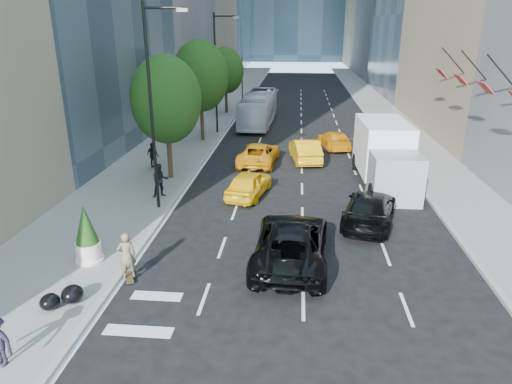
# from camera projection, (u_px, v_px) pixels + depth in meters

# --- Properties ---
(ground) EXTENTS (160.00, 160.00, 0.00)m
(ground) POSITION_uv_depth(u_px,v_px,m) (279.00, 250.00, 19.65)
(ground) COLOR black
(ground) RESTS_ON ground
(sidewalk_left) EXTENTS (6.00, 120.00, 0.15)m
(sidewalk_left) POSITION_uv_depth(u_px,v_px,m) (207.00, 116.00, 48.46)
(sidewalk_left) COLOR slate
(sidewalk_left) RESTS_ON ground
(sidewalk_right) EXTENTS (4.00, 120.00, 0.15)m
(sidewalk_right) POSITION_uv_depth(u_px,v_px,m) (389.00, 119.00, 46.84)
(sidewalk_right) COLOR slate
(sidewalk_right) RESTS_ON ground
(lamp_near) EXTENTS (2.13, 0.22, 10.00)m
(lamp_near) POSITION_uv_depth(u_px,v_px,m) (154.00, 98.00, 21.94)
(lamp_near) COLOR black
(lamp_near) RESTS_ON sidewalk_left
(lamp_far) EXTENTS (2.13, 0.22, 10.00)m
(lamp_far) POSITION_uv_depth(u_px,v_px,m) (217.00, 67.00, 38.79)
(lamp_far) COLOR black
(lamp_far) RESTS_ON sidewalk_left
(tree_near) EXTENTS (4.20, 4.20, 7.46)m
(tree_near) POSITION_uv_depth(u_px,v_px,m) (166.00, 100.00, 26.98)
(tree_near) COLOR #311D13
(tree_near) RESTS_ON sidewalk_left
(tree_mid) EXTENTS (4.50, 4.50, 7.99)m
(tree_mid) POSITION_uv_depth(u_px,v_px,m) (200.00, 76.00, 36.22)
(tree_mid) COLOR #311D13
(tree_mid) RESTS_ON sidewalk_left
(tree_far) EXTENTS (3.90, 3.90, 6.92)m
(tree_far) POSITION_uv_depth(u_px,v_px,m) (226.00, 71.00, 48.63)
(tree_far) COLOR #311D13
(tree_far) RESTS_ON sidewalk_left
(traffic_signal) EXTENTS (2.48, 0.53, 5.20)m
(traffic_signal) POSITION_uv_depth(u_px,v_px,m) (242.00, 68.00, 56.18)
(traffic_signal) COLOR black
(traffic_signal) RESTS_ON sidewalk_left
(facade_flags) EXTENTS (1.85, 13.30, 2.05)m
(facade_flags) POSITION_uv_depth(u_px,v_px,m) (475.00, 80.00, 25.98)
(facade_flags) COLOR black
(facade_flags) RESTS_ON ground
(skateboarder) EXTENTS (0.79, 0.67, 1.83)m
(skateboarder) POSITION_uv_depth(u_px,v_px,m) (127.00, 258.00, 17.00)
(skateboarder) COLOR #766949
(skateboarder) RESTS_ON ground
(black_sedan_lincoln) EXTENTS (3.16, 6.33, 1.72)m
(black_sedan_lincoln) POSITION_uv_depth(u_px,v_px,m) (291.00, 242.00, 18.37)
(black_sedan_lincoln) COLOR black
(black_sedan_lincoln) RESTS_ON ground
(black_sedan_mercedes) EXTENTS (3.48, 5.83, 1.58)m
(black_sedan_mercedes) POSITION_uv_depth(u_px,v_px,m) (369.00, 208.00, 22.01)
(black_sedan_mercedes) COLOR black
(black_sedan_mercedes) RESTS_ON ground
(taxi_a) EXTENTS (2.61, 4.60, 1.48)m
(taxi_a) POSITION_uv_depth(u_px,v_px,m) (249.00, 183.00, 25.65)
(taxi_a) COLOR yellow
(taxi_a) RESTS_ON ground
(taxi_b) EXTENTS (2.45, 5.09, 1.61)m
(taxi_b) POSITION_uv_depth(u_px,v_px,m) (305.00, 150.00, 32.37)
(taxi_b) COLOR #DBA00B
(taxi_b) RESTS_ON ground
(taxi_c) EXTENTS (2.84, 5.43, 1.46)m
(taxi_c) POSITION_uv_depth(u_px,v_px,m) (259.00, 153.00, 31.73)
(taxi_c) COLOR orange
(taxi_c) RESTS_ON ground
(taxi_d) EXTENTS (2.72, 4.83, 1.32)m
(taxi_d) POSITION_uv_depth(u_px,v_px,m) (335.00, 140.00, 35.88)
(taxi_d) COLOR orange
(taxi_d) RESTS_ON ground
(city_bus) EXTENTS (3.00, 11.28, 3.12)m
(city_bus) POSITION_uv_depth(u_px,v_px,m) (259.00, 108.00, 44.35)
(city_bus) COLOR silver
(city_bus) RESTS_ON ground
(box_truck) EXTENTS (3.02, 7.75, 3.66)m
(box_truck) POSITION_uv_depth(u_px,v_px,m) (385.00, 155.00, 27.17)
(box_truck) COLOR white
(box_truck) RESTS_ON ground
(pedestrian_a) EXTENTS (1.15, 1.07, 1.90)m
(pedestrian_a) POSITION_uv_depth(u_px,v_px,m) (160.00, 180.00, 25.03)
(pedestrian_a) COLOR black
(pedestrian_a) RESTS_ON sidewalk_left
(pedestrian_b) EXTENTS (1.09, 0.84, 1.72)m
(pedestrian_b) POSITION_uv_depth(u_px,v_px,m) (153.00, 155.00, 30.26)
(pedestrian_b) COLOR black
(pedestrian_b) RESTS_ON sidewalk_left
(planter_shrub) EXTENTS (1.00, 1.00, 2.41)m
(planter_shrub) POSITION_uv_depth(u_px,v_px,m) (87.00, 235.00, 18.05)
(planter_shrub) COLOR #EFDFC6
(planter_shrub) RESTS_ON sidewalk_left
(garbage_bags) EXTENTS (1.25, 1.20, 0.62)m
(garbage_bags) POSITION_uv_depth(u_px,v_px,m) (63.00, 297.00, 15.41)
(garbage_bags) COLOR black
(garbage_bags) RESTS_ON sidewalk_left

